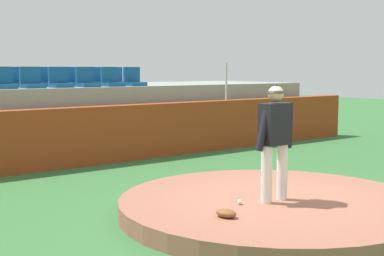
{
  "coord_description": "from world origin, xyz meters",
  "views": [
    {
      "loc": [
        -5.92,
        -5.54,
        2.2
      ],
      "look_at": [
        0.0,
        1.99,
        1.16
      ],
      "focal_mm": 50.5,
      "sensor_mm": 36.0,
      "label": 1
    }
  ],
  "objects": [
    {
      "name": "stadium_chair_3",
      "position": [
        0.35,
        6.68,
        1.92
      ],
      "size": [
        0.48,
        0.44,
        0.5
      ],
      "rotation": [
        0.0,
        0.0,
        3.14
      ],
      "color": "#154E84",
      "rests_on": "bleacher_platform"
    },
    {
      "name": "fence_post_right",
      "position": [
        4.11,
        5.67,
        1.87
      ],
      "size": [
        0.06,
        0.06,
        1.05
      ],
      "primitive_type": "cylinder",
      "color": "silver",
      "rests_on": "brick_barrier"
    },
    {
      "name": "ground_plane",
      "position": [
        0.0,
        0.0,
        0.0
      ],
      "size": [
        60.0,
        60.0,
        0.0
      ],
      "primitive_type": "plane",
      "color": "#346A36"
    },
    {
      "name": "stadium_chair_11",
      "position": [
        1.74,
        7.6,
        1.92
      ],
      "size": [
        0.48,
        0.44,
        0.5
      ],
      "rotation": [
        0.0,
        0.0,
        3.14
      ],
      "color": "#154E84",
      "rests_on": "bleacher_platform"
    },
    {
      "name": "stadium_chair_8",
      "position": [
        -0.37,
        7.58,
        1.92
      ],
      "size": [
        0.48,
        0.44,
        0.5
      ],
      "rotation": [
        0.0,
        0.0,
        3.14
      ],
      "color": "#154E84",
      "rests_on": "bleacher_platform"
    },
    {
      "name": "fielding_glove",
      "position": [
        -1.28,
        -0.36,
        0.31
      ],
      "size": [
        0.26,
        0.34,
        0.11
      ],
      "primitive_type": "ellipsoid",
      "rotation": [
        0.0,
        0.0,
        4.94
      ],
      "color": "brown",
      "rests_on": "pitchers_mound"
    },
    {
      "name": "brick_barrier",
      "position": [
        0.0,
        5.67,
        0.67
      ],
      "size": [
        17.85,
        0.4,
        1.35
      ],
      "primitive_type": "cube",
      "color": "#963A19",
      "rests_on": "ground_plane"
    },
    {
      "name": "stadium_chair_9",
      "position": [
        0.36,
        7.58,
        1.92
      ],
      "size": [
        0.48,
        0.44,
        0.5
      ],
      "rotation": [
        0.0,
        0.0,
        3.14
      ],
      "color": "#154E84",
      "rests_on": "bleacher_platform"
    },
    {
      "name": "pitchers_mound",
      "position": [
        0.0,
        0.0,
        0.13
      ],
      "size": [
        4.68,
        4.68,
        0.26
      ],
      "primitive_type": "cylinder",
      "color": "#985D48",
      "rests_on": "ground_plane"
    },
    {
      "name": "stadium_chair_7",
      "position": [
        -1.06,
        7.61,
        1.92
      ],
      "size": [
        0.48,
        0.44,
        0.5
      ],
      "rotation": [
        0.0,
        0.0,
        3.14
      ],
      "color": "#154E84",
      "rests_on": "bleacher_platform"
    },
    {
      "name": "stadium_chair_0",
      "position": [
        -1.73,
        6.69,
        1.92
      ],
      "size": [
        0.48,
        0.44,
        0.5
      ],
      "rotation": [
        0.0,
        0.0,
        3.14
      ],
      "color": "#154E84",
      "rests_on": "bleacher_platform"
    },
    {
      "name": "pitcher",
      "position": [
        -0.13,
        -0.14,
        1.27
      ],
      "size": [
        0.75,
        0.28,
        1.74
      ],
      "rotation": [
        0.0,
        0.0,
        0.02
      ],
      "color": "white",
      "rests_on": "pitchers_mound"
    },
    {
      "name": "stadium_chair_2",
      "position": [
        -0.35,
        6.71,
        1.92
      ],
      "size": [
        0.48,
        0.44,
        0.5
      ],
      "rotation": [
        0.0,
        0.0,
        3.14
      ],
      "color": "#154E84",
      "rests_on": "bleacher_platform"
    },
    {
      "name": "stadium_chair_1",
      "position": [
        -1.06,
        6.7,
        1.92
      ],
      "size": [
        0.48,
        0.44,
        0.5
      ],
      "rotation": [
        0.0,
        0.0,
        3.14
      ],
      "color": "#154E84",
      "rests_on": "bleacher_platform"
    },
    {
      "name": "stadium_chair_10",
      "position": [
        1.06,
        7.58,
        1.92
      ],
      "size": [
        0.48,
        0.44,
        0.5
      ],
      "rotation": [
        0.0,
        0.0,
        3.14
      ],
      "color": "#154E84",
      "rests_on": "bleacher_platform"
    },
    {
      "name": "baseball",
      "position": [
        -0.67,
        0.02,
        0.3
      ],
      "size": [
        0.07,
        0.07,
        0.07
      ],
      "primitive_type": "sphere",
      "color": "white",
      "rests_on": "pitchers_mound"
    },
    {
      "name": "bleacher_platform",
      "position": [
        0.0,
        8.1,
        0.88
      ],
      "size": [
        15.51,
        3.9,
        1.77
      ],
      "primitive_type": "cube",
      "color": "gray",
      "rests_on": "ground_plane"
    },
    {
      "name": "stadium_chair_4",
      "position": [
        1.05,
        6.67,
        1.92
      ],
      "size": [
        0.48,
        0.44,
        0.5
      ],
      "rotation": [
        0.0,
        0.0,
        3.14
      ],
      "color": "#154E84",
      "rests_on": "bleacher_platform"
    },
    {
      "name": "stadium_chair_5",
      "position": [
        1.74,
        6.7,
        1.92
      ],
      "size": [
        0.48,
        0.44,
        0.5
      ],
      "rotation": [
        0.0,
        0.0,
        3.14
      ],
      "color": "#154E84",
      "rests_on": "bleacher_platform"
    }
  ]
}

